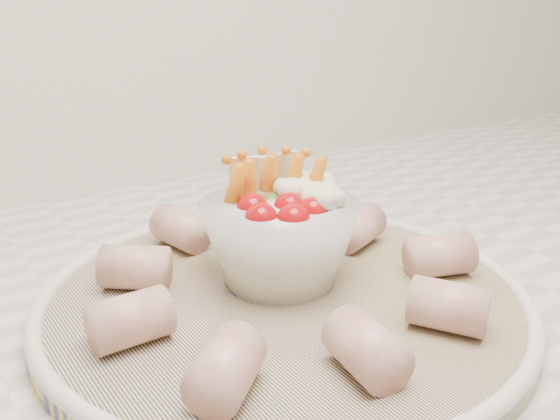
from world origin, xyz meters
TOP-DOWN VIEW (x-y plane):
  - serving_platter at (-0.09, 1.39)m, footprint 0.37×0.37m
  - veggie_bowl at (-0.08, 1.41)m, footprint 0.12×0.12m
  - cured_meat_rolls at (-0.09, 1.39)m, footprint 0.29×0.29m

SIDE VIEW (x-z plane):
  - serving_platter at x=-0.09m, z-range 0.92..0.94m
  - cured_meat_rolls at x=-0.09m, z-range 0.94..0.97m
  - veggie_bowl at x=-0.08m, z-range 0.93..1.02m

